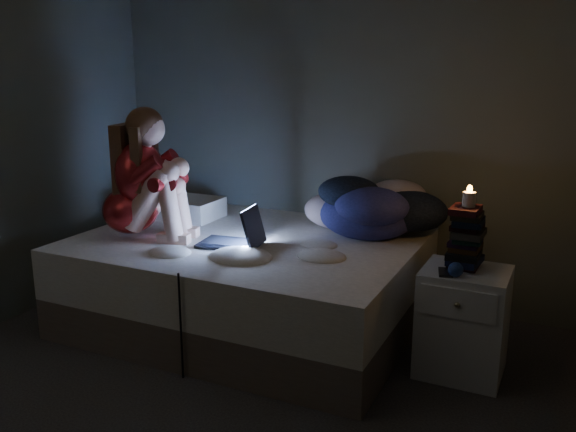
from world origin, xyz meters
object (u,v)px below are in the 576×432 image
Objects in this scene: laptop at (229,225)px; phone at (445,272)px; bed at (248,281)px; candle at (469,203)px; woman at (128,173)px; nightstand at (463,322)px.

laptop is 1.35m from phone.
bed is 26.87× the size of candle.
woman is 2.12m from candle.
laptop reaches higher than nightstand.
nightstand is 7.64× the size of candle.
phone is (2.03, 0.10, -0.40)m from woman.
candle is at bearing -6.98° from woman.
woman reaches higher than nightstand.
phone is at bearing -129.69° from nightstand.
woman reaches higher than phone.
woman reaches higher than candle.
laptop is 1.50m from nightstand.
woman is at bearing -174.10° from nightstand.
bed is 15.35× the size of phone.
bed is 3.52× the size of nightstand.
laptop is at bearing -175.32° from nightstand.
phone is (-0.09, -0.11, 0.31)m from nightstand.
phone is at bearing -10.97° from woman.
woman is at bearing -179.32° from laptop.
woman is (-0.71, -0.30, 0.72)m from bed.
laptop is at bearing -5.63° from woman.
phone is (1.34, -0.00, -0.11)m from laptop.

